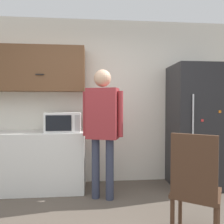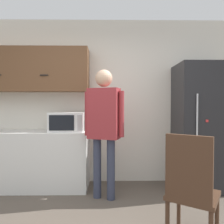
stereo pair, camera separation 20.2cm
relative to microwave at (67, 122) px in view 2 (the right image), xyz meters
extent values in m
cube|color=silver|center=(0.50, 0.32, 0.32)|extent=(6.00, 0.06, 2.70)
cube|color=silver|center=(-0.69, 0.00, -0.59)|extent=(2.01, 0.58, 0.89)
cube|color=brown|center=(-0.69, 0.13, 0.81)|extent=(2.01, 0.32, 0.69)
cube|color=black|center=(-0.34, -0.04, 0.71)|extent=(0.12, 0.01, 0.01)
cube|color=white|center=(0.00, 0.00, 0.00)|extent=(0.52, 0.41, 0.29)
cube|color=black|center=(-0.05, -0.21, 0.00)|extent=(0.36, 0.01, 0.22)
cube|color=#B2B2B2|center=(0.22, -0.21, 0.00)|extent=(0.07, 0.01, 0.23)
cylinder|color=#33384C|center=(0.48, -0.36, -0.62)|extent=(0.11, 0.11, 0.83)
cylinder|color=#33384C|center=(0.67, -0.43, -0.62)|extent=(0.11, 0.11, 0.83)
cube|color=maroon|center=(0.57, -0.39, 0.14)|extent=(0.47, 0.35, 0.69)
sphere|color=#D8AD8C|center=(0.57, -0.39, 0.62)|extent=(0.23, 0.23, 0.23)
cylinder|color=maroon|center=(0.34, -0.31, 0.14)|extent=(0.07, 0.07, 0.61)
cylinder|color=maroon|center=(0.81, -0.47, 0.14)|extent=(0.07, 0.07, 0.61)
cube|color=#232326|center=(2.08, -0.04, -0.07)|extent=(0.80, 0.64, 1.91)
cylinder|color=silver|center=(1.86, -0.38, 0.08)|extent=(0.02, 0.02, 0.67)
cube|color=red|center=(2.00, -0.36, 0.04)|extent=(0.04, 0.01, 0.04)
cube|color=#472D1E|center=(1.42, -1.37, -0.58)|extent=(0.59, 0.59, 0.04)
cylinder|color=#472D1E|center=(1.67, -1.32, -0.82)|extent=(0.04, 0.04, 0.43)
cylinder|color=#472D1E|center=(1.37, -1.12, -0.82)|extent=(0.04, 0.04, 0.43)
cylinder|color=#472D1E|center=(1.17, -1.43, -0.82)|extent=(0.04, 0.04, 0.43)
cube|color=#472D1E|center=(1.32, -1.53, -0.28)|extent=(0.35, 0.25, 0.56)
camera|label=1|loc=(0.44, -3.35, 0.26)|focal=35.00mm
camera|label=2|loc=(0.64, -3.36, 0.26)|focal=35.00mm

